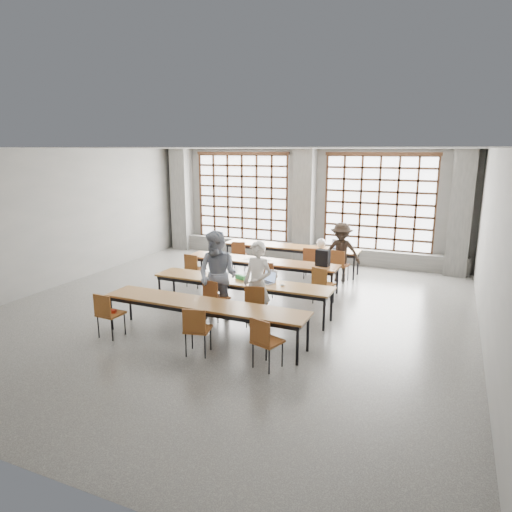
{
  "coord_description": "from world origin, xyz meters",
  "views": [
    {
      "loc": [
        4.29,
        -8.52,
        3.49
      ],
      "look_at": [
        0.43,
        0.4,
        1.2
      ],
      "focal_mm": 32.0,
      "sensor_mm": 36.0,
      "label": 1
    }
  ],
  "objects_px": {
    "chair_back_left": "(239,253)",
    "chair_back_mid": "(311,260)",
    "desk_row_c": "(241,283)",
    "phone": "(247,282)",
    "chair_back_right": "(339,262)",
    "chair_front_right": "(256,301)",
    "laptop_back": "(337,247)",
    "student_male": "(258,284)",
    "chair_near_left": "(107,311)",
    "green_box": "(241,277)",
    "chair_near_right": "(265,338)",
    "chair_mid_centre": "(267,275)",
    "chair_front_left": "(214,296)",
    "desk_row_b": "(261,263)",
    "chair_mid_left": "(194,267)",
    "chair_mid_right": "(322,282)",
    "laptop_front": "(268,279)",
    "student_back": "(341,252)",
    "chair_near_mid": "(196,326)",
    "desk_row_a": "(291,248)",
    "mouse": "(282,285)",
    "red_pouch": "(111,311)",
    "backpack": "(323,258)",
    "desk_row_d": "(204,306)",
    "student_female": "(218,276)",
    "plastic_bag": "(321,243)"
  },
  "relations": [
    {
      "from": "chair_back_left",
      "to": "chair_back_mid",
      "type": "bearing_deg",
      "value": -0.09
    },
    {
      "from": "desk_row_c",
      "to": "phone",
      "type": "height_order",
      "value": "phone"
    },
    {
      "from": "chair_back_right",
      "to": "chair_front_right",
      "type": "height_order",
      "value": "same"
    },
    {
      "from": "chair_back_right",
      "to": "phone",
      "type": "xyz_separation_m",
      "value": [
        -1.21,
        -3.28,
        0.2
      ]
    },
    {
      "from": "laptop_back",
      "to": "student_male",
      "type": "bearing_deg",
      "value": -97.14
    },
    {
      "from": "chair_near_left",
      "to": "green_box",
      "type": "xyz_separation_m",
      "value": [
        1.67,
        2.31,
        0.24
      ]
    },
    {
      "from": "chair_front_right",
      "to": "chair_near_right",
      "type": "height_order",
      "value": "same"
    },
    {
      "from": "chair_mid_centre",
      "to": "chair_front_left",
      "type": "xyz_separation_m",
      "value": [
        -0.41,
        -1.87,
        0.0
      ]
    },
    {
      "from": "desk_row_b",
      "to": "chair_near_left",
      "type": "bearing_deg",
      "value": -108.78
    },
    {
      "from": "desk_row_b",
      "to": "laptop_back",
      "type": "relative_size",
      "value": 10.6
    },
    {
      "from": "chair_mid_left",
      "to": "chair_mid_right",
      "type": "distance_m",
      "value": 3.38
    },
    {
      "from": "chair_back_mid",
      "to": "laptop_front",
      "type": "distance_m",
      "value": 3.09
    },
    {
      "from": "chair_mid_left",
      "to": "green_box",
      "type": "xyz_separation_m",
      "value": [
        1.88,
        -1.16,
        0.24
      ]
    },
    {
      "from": "chair_front_right",
      "to": "student_back",
      "type": "distance_m",
      "value": 4.03
    },
    {
      "from": "chair_near_mid",
      "to": "laptop_back",
      "type": "xyz_separation_m",
      "value": [
        0.95,
        6.15,
        0.25
      ]
    },
    {
      "from": "chair_mid_centre",
      "to": "student_male",
      "type": "height_order",
      "value": "student_male"
    },
    {
      "from": "chair_front_right",
      "to": "student_male",
      "type": "distance_m",
      "value": 0.35
    },
    {
      "from": "chair_front_left",
      "to": "student_male",
      "type": "distance_m",
      "value": 0.98
    },
    {
      "from": "desk_row_a",
      "to": "chair_back_right",
      "type": "xyz_separation_m",
      "value": [
        1.59,
        -0.63,
        -0.13
      ]
    },
    {
      "from": "chair_near_left",
      "to": "mouse",
      "type": "height_order",
      "value": "chair_near_left"
    },
    {
      "from": "red_pouch",
      "to": "backpack",
      "type": "bearing_deg",
      "value": 53.7
    },
    {
      "from": "desk_row_d",
      "to": "chair_back_right",
      "type": "relative_size",
      "value": 4.55
    },
    {
      "from": "backpack",
      "to": "chair_near_mid",
      "type": "bearing_deg",
      "value": -98.0
    },
    {
      "from": "chair_back_left",
      "to": "student_female",
      "type": "height_order",
      "value": "student_female"
    },
    {
      "from": "chair_mid_left",
      "to": "plastic_bag",
      "type": "xyz_separation_m",
      "value": [
        2.63,
        2.62,
        0.34
      ]
    },
    {
      "from": "chair_near_right",
      "to": "backpack",
      "type": "relative_size",
      "value": 2.2
    },
    {
      "from": "chair_back_right",
      "to": "plastic_bag",
      "type": "bearing_deg",
      "value": 135.4
    },
    {
      "from": "chair_near_left",
      "to": "student_male",
      "type": "bearing_deg",
      "value": 36.73
    },
    {
      "from": "student_male",
      "to": "red_pouch",
      "type": "height_order",
      "value": "student_male"
    },
    {
      "from": "student_male",
      "to": "student_female",
      "type": "xyz_separation_m",
      "value": [
        -0.9,
        0.0,
        0.07
      ]
    },
    {
      "from": "chair_back_left",
      "to": "laptop_back",
      "type": "bearing_deg",
      "value": 15.08
    },
    {
      "from": "chair_near_left",
      "to": "student_back",
      "type": "bearing_deg",
      "value": 60.63
    },
    {
      "from": "laptop_front",
      "to": "green_box",
      "type": "height_order",
      "value": "laptop_front"
    },
    {
      "from": "laptop_front",
      "to": "green_box",
      "type": "xyz_separation_m",
      "value": [
        -0.62,
        -0.02,
        -0.02
      ]
    },
    {
      "from": "plastic_bag",
      "to": "backpack",
      "type": "bearing_deg",
      "value": -73.52
    },
    {
      "from": "desk_row_b",
      "to": "chair_back_mid",
      "type": "distance_m",
      "value": 1.62
    },
    {
      "from": "desk_row_c",
      "to": "chair_mid_right",
      "type": "distance_m",
      "value": 1.92
    },
    {
      "from": "student_male",
      "to": "student_back",
      "type": "distance_m",
      "value": 3.9
    },
    {
      "from": "chair_back_right",
      "to": "red_pouch",
      "type": "bearing_deg",
      "value": -120.18
    },
    {
      "from": "student_back",
      "to": "laptop_back",
      "type": "xyz_separation_m",
      "value": [
        -0.25,
        0.61,
        -0.0
      ]
    },
    {
      "from": "chair_mid_left",
      "to": "chair_near_mid",
      "type": "distance_m",
      "value": 4.07
    },
    {
      "from": "desk_row_d",
      "to": "desk_row_a",
      "type": "bearing_deg",
      "value": 91.96
    },
    {
      "from": "laptop_front",
      "to": "chair_near_left",
      "type": "bearing_deg",
      "value": -134.49
    },
    {
      "from": "chair_back_right",
      "to": "student_female",
      "type": "relative_size",
      "value": 0.47
    },
    {
      "from": "laptop_front",
      "to": "laptop_back",
      "type": "height_order",
      "value": "same"
    },
    {
      "from": "chair_mid_centre",
      "to": "chair_mid_right",
      "type": "height_order",
      "value": "same"
    },
    {
      "from": "chair_back_right",
      "to": "chair_near_left",
      "type": "bearing_deg",
      "value": -119.85
    },
    {
      "from": "chair_near_mid",
      "to": "student_female",
      "type": "relative_size",
      "value": 0.47
    },
    {
      "from": "student_female",
      "to": "chair_mid_right",
      "type": "bearing_deg",
      "value": 49.34
    },
    {
      "from": "chair_mid_centre",
      "to": "student_female",
      "type": "xyz_separation_m",
      "value": [
        -0.39,
        -1.74,
        0.4
      ]
    }
  ]
}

